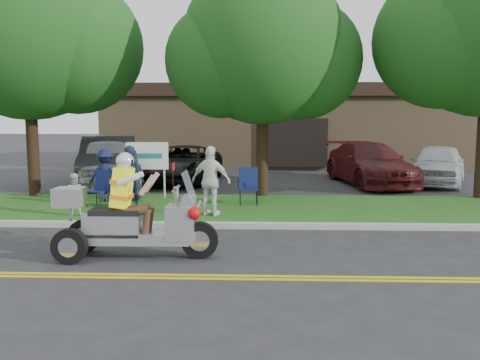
{
  "coord_description": "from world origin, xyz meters",
  "views": [
    {
      "loc": [
        0.4,
        -8.22,
        2.55
      ],
      "look_at": [
        0.02,
        2.0,
        1.23
      ],
      "focal_mm": 38.0,
      "sensor_mm": 36.0,
      "label": 1
    }
  ],
  "objects_px": {
    "parked_car_right": "(370,164)",
    "parked_car_left": "(109,161)",
    "parked_car_far_left": "(108,162)",
    "lawn_chair_a": "(101,186)",
    "parked_car_far_right": "(438,164)",
    "spectator_adult_right": "(211,181)",
    "parked_car_mid": "(183,164)",
    "lawn_chair_b": "(248,184)",
    "trike_scooter": "(129,221)",
    "spectator_adult_left": "(130,177)"
  },
  "relations": [
    {
      "from": "parked_car_right",
      "to": "parked_car_left",
      "type": "bearing_deg",
      "value": 173.6
    },
    {
      "from": "parked_car_far_left",
      "to": "lawn_chair_a",
      "type": "bearing_deg",
      "value": -93.0
    },
    {
      "from": "parked_car_far_right",
      "to": "parked_car_left",
      "type": "bearing_deg",
      "value": -154.07
    },
    {
      "from": "parked_car_far_left",
      "to": "spectator_adult_right",
      "type": "bearing_deg",
      "value": -70.61
    },
    {
      "from": "spectator_adult_right",
      "to": "parked_car_mid",
      "type": "xyz_separation_m",
      "value": [
        -1.74,
        7.01,
        -0.27
      ]
    },
    {
      "from": "lawn_chair_b",
      "to": "parked_car_far_right",
      "type": "height_order",
      "value": "parked_car_far_right"
    },
    {
      "from": "lawn_chair_a",
      "to": "parked_car_mid",
      "type": "height_order",
      "value": "parked_car_mid"
    },
    {
      "from": "parked_car_right",
      "to": "parked_car_far_right",
      "type": "bearing_deg",
      "value": -9.1
    },
    {
      "from": "lawn_chair_a",
      "to": "parked_car_left",
      "type": "relative_size",
      "value": 0.18
    },
    {
      "from": "parked_car_far_left",
      "to": "parked_car_far_right",
      "type": "relative_size",
      "value": 1.19
    },
    {
      "from": "parked_car_left",
      "to": "parked_car_far_right",
      "type": "height_order",
      "value": "parked_car_left"
    },
    {
      "from": "lawn_chair_b",
      "to": "lawn_chair_a",
      "type": "bearing_deg",
      "value": -175.93
    },
    {
      "from": "parked_car_mid",
      "to": "parked_car_far_right",
      "type": "bearing_deg",
      "value": 4.43
    },
    {
      "from": "lawn_chair_a",
      "to": "parked_car_far_right",
      "type": "height_order",
      "value": "parked_car_far_right"
    },
    {
      "from": "trike_scooter",
      "to": "parked_car_right",
      "type": "relative_size",
      "value": 0.55
    },
    {
      "from": "spectator_adult_left",
      "to": "lawn_chair_b",
      "type": "bearing_deg",
      "value": -179.08
    },
    {
      "from": "trike_scooter",
      "to": "parked_car_mid",
      "type": "distance_m",
      "value": 10.43
    },
    {
      "from": "trike_scooter",
      "to": "parked_car_right",
      "type": "bearing_deg",
      "value": 56.57
    },
    {
      "from": "trike_scooter",
      "to": "spectator_adult_right",
      "type": "distance_m",
      "value": 3.6
    },
    {
      "from": "lawn_chair_b",
      "to": "parked_car_left",
      "type": "distance_m",
      "value": 6.84
    },
    {
      "from": "parked_car_far_left",
      "to": "parked_car_right",
      "type": "distance_m",
      "value": 9.54
    },
    {
      "from": "parked_car_right",
      "to": "parked_car_far_right",
      "type": "distance_m",
      "value": 2.48
    },
    {
      "from": "lawn_chair_b",
      "to": "parked_car_far_left",
      "type": "bearing_deg",
      "value": 138.68
    },
    {
      "from": "spectator_adult_left",
      "to": "parked_car_far_left",
      "type": "distance_m",
      "value": 5.17
    },
    {
      "from": "parked_car_right",
      "to": "parked_car_far_left",
      "type": "bearing_deg",
      "value": 175.78
    },
    {
      "from": "parked_car_far_left",
      "to": "parked_car_mid",
      "type": "height_order",
      "value": "parked_car_far_left"
    },
    {
      "from": "spectator_adult_right",
      "to": "parked_car_far_right",
      "type": "relative_size",
      "value": 0.39
    },
    {
      "from": "spectator_adult_left",
      "to": "parked_car_far_left",
      "type": "xyz_separation_m",
      "value": [
        -2.0,
        4.77,
        -0.05
      ]
    },
    {
      "from": "lawn_chair_b",
      "to": "parked_car_far_right",
      "type": "xyz_separation_m",
      "value": [
        6.87,
        4.99,
        0.07
      ]
    },
    {
      "from": "trike_scooter",
      "to": "parked_car_left",
      "type": "xyz_separation_m",
      "value": [
        -3.18,
        9.52,
        0.22
      ]
    },
    {
      "from": "parked_car_far_right",
      "to": "parked_car_far_left",
      "type": "bearing_deg",
      "value": -152.34
    },
    {
      "from": "lawn_chair_b",
      "to": "spectator_adult_right",
      "type": "relative_size",
      "value": 0.59
    },
    {
      "from": "spectator_adult_right",
      "to": "parked_car_left",
      "type": "xyz_separation_m",
      "value": [
        -4.33,
        6.11,
        -0.07
      ]
    },
    {
      "from": "lawn_chair_a",
      "to": "spectator_adult_left",
      "type": "distance_m",
      "value": 0.94
    },
    {
      "from": "lawn_chair_b",
      "to": "parked_car_far_right",
      "type": "distance_m",
      "value": 8.49
    },
    {
      "from": "lawn_chair_a",
      "to": "parked_car_far_left",
      "type": "distance_m",
      "value": 4.7
    },
    {
      "from": "parked_car_far_left",
      "to": "parked_car_left",
      "type": "xyz_separation_m",
      "value": [
        -0.08,
        0.36,
        0.01
      ]
    },
    {
      "from": "spectator_adult_right",
      "to": "parked_car_far_right",
      "type": "xyz_separation_m",
      "value": [
        7.74,
        6.65,
        -0.22
      ]
    },
    {
      "from": "lawn_chair_a",
      "to": "parked_car_far_left",
      "type": "height_order",
      "value": "parked_car_far_left"
    },
    {
      "from": "parked_car_far_left",
      "to": "parked_car_mid",
      "type": "relative_size",
      "value": 1.04
    },
    {
      "from": "lawn_chair_a",
      "to": "parked_car_far_right",
      "type": "distance_m",
      "value": 12.14
    },
    {
      "from": "trike_scooter",
      "to": "lawn_chair_a",
      "type": "xyz_separation_m",
      "value": [
        -1.96,
        4.6,
        -0.02
      ]
    },
    {
      "from": "parked_car_left",
      "to": "parked_car_far_right",
      "type": "relative_size",
      "value": 1.24
    },
    {
      "from": "lawn_chair_a",
      "to": "parked_car_right",
      "type": "distance_m",
      "value": 9.98
    },
    {
      "from": "parked_car_left",
      "to": "parked_car_right",
      "type": "relative_size",
      "value": 1.03
    },
    {
      "from": "parked_car_right",
      "to": "spectator_adult_right",
      "type": "bearing_deg",
      "value": -137.92
    },
    {
      "from": "spectator_adult_right",
      "to": "parked_car_left",
      "type": "bearing_deg",
      "value": -36.68
    },
    {
      "from": "parked_car_right",
      "to": "parked_car_far_right",
      "type": "relative_size",
      "value": 1.21
    },
    {
      "from": "lawn_chair_b",
      "to": "parked_car_left",
      "type": "bearing_deg",
      "value": 136.77
    },
    {
      "from": "parked_car_mid",
      "to": "parked_car_far_right",
      "type": "xyz_separation_m",
      "value": [
        9.48,
        -0.36,
        0.05
      ]
    }
  ]
}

